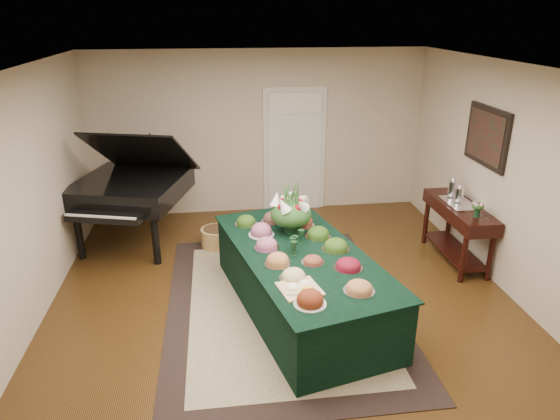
{
  "coord_description": "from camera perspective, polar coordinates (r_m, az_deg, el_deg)",
  "views": [
    {
      "loc": [
        -0.72,
        -5.12,
        3.24
      ],
      "look_at": [
        0.0,
        0.3,
        1.05
      ],
      "focal_mm": 32.0,
      "sensor_mm": 36.0,
      "label": 1
    }
  ],
  "objects": [
    {
      "name": "ground",
      "position": [
        6.1,
        0.38,
        -10.25
      ],
      "size": [
        6.0,
        6.0,
        0.0
      ],
      "primitive_type": "plane",
      "color": "black",
      "rests_on": "ground"
    },
    {
      "name": "area_rug",
      "position": [
        6.01,
        0.05,
        -10.72
      ],
      "size": [
        2.63,
        3.69,
        0.01
      ],
      "color": "black",
      "rests_on": "ground"
    },
    {
      "name": "kitchen_doorway",
      "position": [
        8.49,
        1.66,
        6.67
      ],
      "size": [
        1.05,
        0.07,
        2.1
      ],
      "color": "beige",
      "rests_on": "ground"
    },
    {
      "name": "buffet_table",
      "position": [
        5.76,
        2.4,
        -8.06
      ],
      "size": [
        1.89,
        2.97,
        0.74
      ],
      "color": "black",
      "rests_on": "ground"
    },
    {
      "name": "food_platters",
      "position": [
        5.63,
        2.05,
        -4.03
      ],
      "size": [
        1.28,
        2.45,
        0.13
      ],
      "color": "#B7C1B8",
      "rests_on": "buffet_table"
    },
    {
      "name": "cutting_board",
      "position": [
        4.86,
        2.19,
        -8.69
      ],
      "size": [
        0.45,
        0.45,
        0.1
      ],
      "color": "tan",
      "rests_on": "buffet_table"
    },
    {
      "name": "green_goblets",
      "position": [
        5.57,
        1.81,
        -3.82
      ],
      "size": [
        0.21,
        0.37,
        0.18
      ],
      "color": "black",
      "rests_on": "buffet_table"
    },
    {
      "name": "floral_centerpiece",
      "position": [
        5.95,
        1.27,
        0.15
      ],
      "size": [
        0.52,
        0.52,
        0.52
      ],
      "color": "black",
      "rests_on": "buffet_table"
    },
    {
      "name": "grand_piano",
      "position": [
        7.48,
        -16.62,
        2.48
      ],
      "size": [
        1.88,
        1.99,
        1.75
      ],
      "color": "black",
      "rests_on": "ground"
    },
    {
      "name": "wicker_basket",
      "position": [
        7.4,
        -7.28,
        -3.14
      ],
      "size": [
        0.45,
        0.45,
        0.28
      ],
      "primitive_type": "cylinder",
      "color": "#AC7F45",
      "rests_on": "ground"
    },
    {
      "name": "mahogany_sideboard",
      "position": [
        7.16,
        19.74,
        -0.82
      ],
      "size": [
        0.45,
        1.4,
        0.83
      ],
      "color": "black",
      "rests_on": "ground"
    },
    {
      "name": "tea_service",
      "position": [
        7.18,
        19.51,
        1.87
      ],
      "size": [
        0.34,
        0.58,
        0.3
      ],
      "color": "silver",
      "rests_on": "mahogany_sideboard"
    },
    {
      "name": "pink_bouquet",
      "position": [
        6.7,
        21.68,
        0.35
      ],
      "size": [
        0.16,
        0.16,
        0.21
      ],
      "color": "black",
      "rests_on": "mahogany_sideboard"
    },
    {
      "name": "wall_painting",
      "position": [
        6.94,
        22.55,
        7.77
      ],
      "size": [
        0.05,
        0.95,
        0.75
      ],
      "color": "black",
      "rests_on": "ground"
    }
  ]
}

